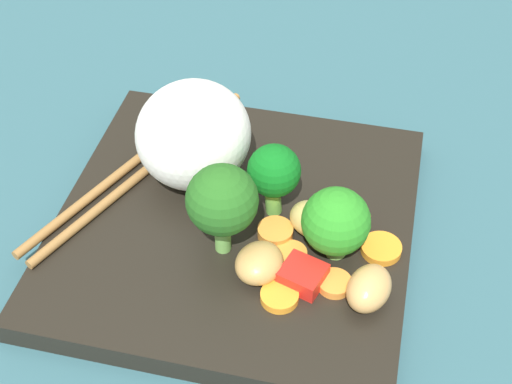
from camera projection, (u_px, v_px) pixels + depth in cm
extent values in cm
cube|color=#305963|center=(236.00, 243.00, 54.82)|extent=(110.00, 110.00, 2.00)
cube|color=black|center=(235.00, 226.00, 53.49)|extent=(25.53, 25.53, 1.77)
ellipsoid|color=white|center=(193.00, 134.00, 53.43)|extent=(8.96, 8.57, 7.65)
cylinder|color=#79BB55|center=(335.00, 245.00, 49.97)|extent=(2.07, 2.10, 1.73)
sphere|color=#2B8B23|center=(336.00, 221.00, 48.64)|extent=(4.61, 4.61, 4.61)
cylinder|color=#68AB42|center=(273.00, 199.00, 52.54)|extent=(1.48, 1.61, 2.36)
sphere|color=#0E671A|center=(274.00, 171.00, 50.99)|extent=(3.76, 3.76, 3.76)
cylinder|color=#73B654|center=(226.00, 236.00, 49.83)|extent=(1.50, 1.48, 2.65)
sphere|color=#24601D|center=(227.00, 201.00, 47.72)|extent=(4.78, 4.78, 4.78)
cylinder|color=orange|center=(279.00, 296.00, 47.52)|extent=(3.33, 3.33, 0.57)
cylinder|color=orange|center=(335.00, 283.00, 48.25)|extent=(3.02, 3.02, 0.60)
cylinder|color=orange|center=(291.00, 254.00, 50.16)|extent=(3.05, 3.05, 0.43)
cylinder|color=orange|center=(322.00, 209.00, 52.95)|extent=(2.63, 2.63, 0.67)
cylinder|color=orange|center=(381.00, 248.00, 50.41)|extent=(3.39, 3.39, 0.56)
cylinder|color=orange|center=(275.00, 232.00, 51.32)|extent=(2.66, 2.66, 0.78)
cube|color=red|center=(345.00, 220.00, 51.57)|extent=(3.33, 3.41, 1.57)
cube|color=red|center=(303.00, 276.00, 48.25)|extent=(3.17, 3.33, 1.33)
ellipsoid|color=tan|center=(311.00, 223.00, 50.78)|extent=(3.43, 3.82, 2.50)
ellipsoid|color=tan|center=(259.00, 263.00, 48.47)|extent=(4.19, 3.87, 2.16)
ellipsoid|color=tan|center=(369.00, 288.00, 46.77)|extent=(4.25, 3.55, 2.51)
cylinder|color=olive|center=(132.00, 164.00, 56.35)|extent=(21.33, 9.13, 0.68)
cylinder|color=olive|center=(145.00, 171.00, 55.78)|extent=(21.33, 9.13, 0.68)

